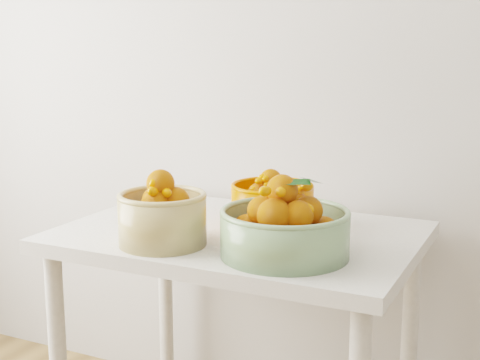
# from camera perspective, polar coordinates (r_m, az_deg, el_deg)

# --- Properties ---
(table) EXTENTS (1.00, 0.70, 0.75)m
(table) POSITION_cam_1_polar(r_m,az_deg,el_deg) (1.95, -0.00, -7.03)
(table) COLOR silver
(table) RESTS_ON ground
(bowl_cream) EXTENTS (0.29, 0.29, 0.20)m
(bowl_cream) POSITION_cam_1_polar(r_m,az_deg,el_deg) (1.78, -6.64, -3.07)
(bowl_cream) COLOR tan
(bowl_cream) RESTS_ON table
(bowl_green) EXTENTS (0.38, 0.38, 0.21)m
(bowl_green) POSITION_cam_1_polar(r_m,az_deg,el_deg) (1.67, 3.84, -4.16)
(bowl_green) COLOR gray
(bowl_green) RESTS_ON table
(bowl_orange) EXTENTS (0.29, 0.29, 0.17)m
(bowl_orange) POSITION_cam_1_polar(r_m,az_deg,el_deg) (1.94, 2.73, -2.09)
(bowl_orange) COLOR #E25600
(bowl_orange) RESTS_ON table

